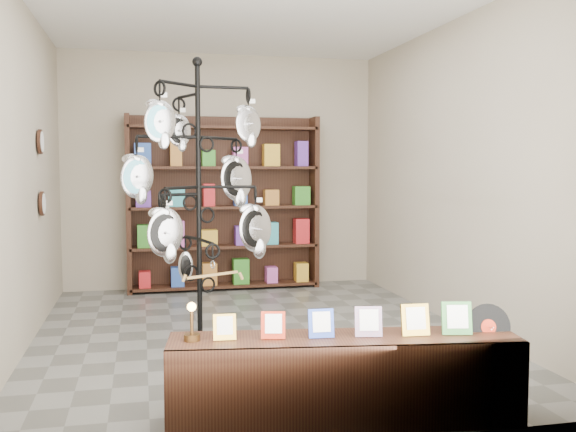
# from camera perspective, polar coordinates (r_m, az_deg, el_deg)

# --- Properties ---
(ground) EXTENTS (5.00, 5.00, 0.00)m
(ground) POSITION_cam_1_polar(r_m,az_deg,el_deg) (6.11, -2.87, -10.38)
(ground) COLOR slate
(ground) RESTS_ON ground
(room_envelope) EXTENTS (5.00, 5.00, 5.00)m
(room_envelope) POSITION_cam_1_polar(r_m,az_deg,el_deg) (5.92, -2.94, 7.23)
(room_envelope) COLOR #AFA38D
(room_envelope) RESTS_ON ground
(display_tree) EXTENTS (1.31, 1.31, 2.41)m
(display_tree) POSITION_cam_1_polar(r_m,az_deg,el_deg) (5.10, -7.95, 2.50)
(display_tree) COLOR black
(display_tree) RESTS_ON ground
(front_shelf) EXTENTS (2.17, 0.73, 0.75)m
(front_shelf) POSITION_cam_1_polar(r_m,az_deg,el_deg) (4.05, 5.05, -14.20)
(front_shelf) COLOR black
(front_shelf) RESTS_ON ground
(back_shelving) EXTENTS (2.42, 0.36, 2.20)m
(back_shelving) POSITION_cam_1_polar(r_m,az_deg,el_deg) (8.20, -5.71, 0.66)
(back_shelving) COLOR black
(back_shelving) RESTS_ON ground
(wall_clocks) EXTENTS (0.03, 0.24, 0.84)m
(wall_clocks) POSITION_cam_1_polar(r_m,az_deg,el_deg) (6.69, -21.08, 3.61)
(wall_clocks) COLOR black
(wall_clocks) RESTS_ON ground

